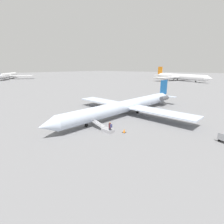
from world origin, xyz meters
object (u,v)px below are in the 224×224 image
airplane_main (128,106)px  airplane_taxiing_distant (8,75)px  airplane_far_right (179,77)px  boarding_stairs (106,129)px  passenger (110,127)px

airplane_main → airplane_taxiing_distant: airplane_taxiing_distant is taller
airplane_far_right → boarding_stairs: (107.98, 28.36, -2.51)m
airplane_taxiing_distant → passenger: airplane_taxiing_distant is taller
airplane_far_right → passenger: size_ratio=26.92×
airplane_taxiing_distant → airplane_far_right: (-71.51, 111.30, -0.10)m
airplane_far_right → passenger: airplane_far_right is taller
airplane_main → boarding_stairs: bearing=20.7°
airplane_far_right → boarding_stairs: size_ratio=11.53×
airplane_far_right → passenger: bearing=-48.8°
boarding_stairs → airplane_far_right: bearing=-72.2°
airplane_main → airplane_far_right: airplane_far_right is taller
airplane_main → airplane_taxiing_distant: 139.03m
airplane_far_right → passenger: (108.23, 29.41, -1.86)m
airplane_taxiing_distant → airplane_far_right: airplane_taxiing_distant is taller
airplane_far_right → airplane_taxiing_distant: bearing=-121.3°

